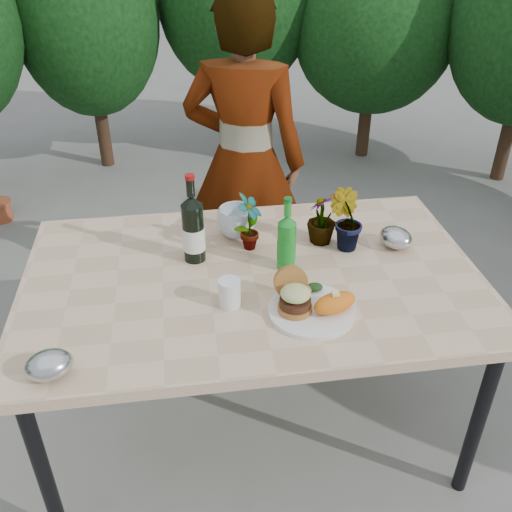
{
  "coord_description": "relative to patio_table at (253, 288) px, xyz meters",
  "views": [
    {
      "loc": [
        -0.22,
        -1.63,
        1.89
      ],
      "look_at": [
        0.0,
        -0.08,
        0.88
      ],
      "focal_mm": 40.0,
      "sensor_mm": 36.0,
      "label": 1
    }
  ],
  "objects": [
    {
      "name": "foil_packet_left",
      "position": [
        -0.62,
        -0.41,
        0.1
      ],
      "size": [
        0.15,
        0.14,
        0.08
      ],
      "primitive_type": "ellipsoid",
      "rotation": [
        0.0,
        0.0,
        0.25
      ],
      "color": "#B1B3B8",
      "rests_on": "patio_table"
    },
    {
      "name": "seedling_mid",
      "position": [
        0.36,
        0.13,
        0.17
      ],
      "size": [
        0.16,
        0.16,
        0.23
      ],
      "primitive_type": "imported",
      "rotation": [
        0.0,
        0.0,
        2.46
      ],
      "color": "#21551D",
      "rests_on": "patio_table"
    },
    {
      "name": "sparkling_water",
      "position": [
        0.12,
        0.03,
        0.16
      ],
      "size": [
        0.07,
        0.07,
        0.28
      ],
      "rotation": [
        0.0,
        0.0,
        0.1
      ],
      "color": "#198924",
      "rests_on": "patio_table"
    },
    {
      "name": "sweet_potato",
      "position": [
        0.22,
        -0.26,
        0.1
      ],
      "size": [
        0.17,
        0.12,
        0.06
      ],
      "primitive_type": "ellipsoid",
      "rotation": [
        0.0,
        0.0,
        0.35
      ],
      "color": "orange",
      "rests_on": "dinner_plate"
    },
    {
      "name": "foil_packet_right",
      "position": [
        0.56,
        0.11,
        0.1
      ],
      "size": [
        0.16,
        0.17,
        0.08
      ],
      "primitive_type": "ellipsoid",
      "rotation": [
        0.0,
        0.0,
        2.08
      ],
      "color": "#B5B8BD",
      "rests_on": "patio_table"
    },
    {
      "name": "grilled_veg",
      "position": [
        0.17,
        -0.14,
        0.09
      ],
      "size": [
        0.08,
        0.05,
        0.03
      ],
      "color": "olive",
      "rests_on": "dinner_plate"
    },
    {
      "name": "ground",
      "position": [
        0.0,
        0.0,
        -0.69
      ],
      "size": [
        80.0,
        80.0,
        0.0
      ],
      "primitive_type": "plane",
      "color": "slate",
      "rests_on": "ground"
    },
    {
      "name": "person",
      "position": [
        0.08,
        0.86,
        0.11
      ],
      "size": [
        0.67,
        0.55,
        1.6
      ],
      "primitive_type": "imported",
      "rotation": [
        0.0,
        0.0,
        2.81
      ],
      "color": "#9A6D4D",
      "rests_on": "ground"
    },
    {
      "name": "dinner_plate",
      "position": [
        0.16,
        -0.24,
        0.06
      ],
      "size": [
        0.28,
        0.28,
        0.01
      ],
      "primitive_type": "cylinder",
      "color": "white",
      "rests_on": "patio_table"
    },
    {
      "name": "shrub_hedge",
      "position": [
        0.26,
        1.4,
        0.4
      ],
      "size": [
        6.92,
        5.08,
        1.96
      ],
      "color": "#382316",
      "rests_on": "ground"
    },
    {
      "name": "seedling_left",
      "position": [
        0.01,
        0.17,
        0.17
      ],
      "size": [
        0.13,
        0.14,
        0.23
      ],
      "primitive_type": "imported",
      "rotation": [
        0.0,
        0.0,
        1.01
      ],
      "color": "#235E20",
      "rests_on": "patio_table"
    },
    {
      "name": "seedling_right",
      "position": [
        0.29,
        0.19,
        0.16
      ],
      "size": [
        0.16,
        0.16,
        0.2
      ],
      "primitive_type": "imported",
      "rotation": [
        0.0,
        0.0,
        4.03
      ],
      "color": "#285A1F",
      "rests_on": "patio_table"
    },
    {
      "name": "blue_bowl",
      "position": [
        -0.02,
        0.28,
        0.12
      ],
      "size": [
        0.16,
        0.16,
        0.12
      ],
      "primitive_type": "imported",
      "rotation": [
        0.0,
        0.0,
        0.07
      ],
      "color": "silver",
      "rests_on": "patio_table"
    },
    {
      "name": "terracotta_pot",
      "position": [
        -1.44,
        1.96,
        -0.62
      ],
      "size": [
        0.17,
        0.17,
        0.14
      ],
      "color": "#A5482A",
      "rests_on": "ground"
    },
    {
      "name": "burger_stack",
      "position": [
        0.1,
        -0.22,
        0.12
      ],
      "size": [
        0.11,
        0.16,
        0.11
      ],
      "color": "#B7722D",
      "rests_on": "dinner_plate"
    },
    {
      "name": "plastic_cup",
      "position": [
        -0.1,
        -0.16,
        0.1
      ],
      "size": [
        0.07,
        0.07,
        0.09
      ],
      "primitive_type": "cylinder",
      "color": "white",
      "rests_on": "patio_table"
    },
    {
      "name": "patio_table",
      "position": [
        0.0,
        0.0,
        0.0
      ],
      "size": [
        1.6,
        1.0,
        0.75
      ],
      "color": "beige",
      "rests_on": "ground"
    },
    {
      "name": "wine_bottle",
      "position": [
        -0.19,
        0.13,
        0.18
      ],
      "size": [
        0.08,
        0.08,
        0.34
      ],
      "rotation": [
        0.0,
        0.0,
        0.27
      ],
      "color": "black",
      "rests_on": "patio_table"
    }
  ]
}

